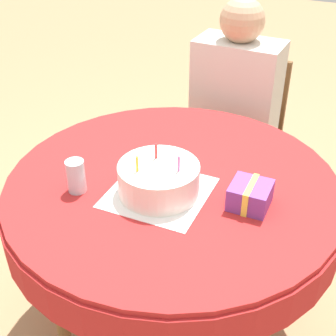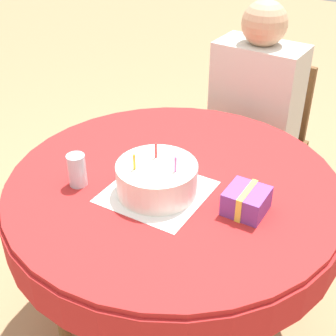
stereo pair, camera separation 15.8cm
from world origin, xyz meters
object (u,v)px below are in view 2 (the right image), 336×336
chair (257,137)px  drinking_glass (77,170)px  person (254,101)px  birthday_cake (157,178)px  gift_box (246,201)px

chair → drinking_glass: bearing=-100.0°
person → drinking_glass: bearing=-100.8°
drinking_glass → person: bearing=76.4°
drinking_glass → birthday_cake: bearing=21.1°
birthday_cake → person: bearing=90.9°
chair → gift_box: 1.03m
chair → birthday_cake: birthday_cake is taller
person → birthday_cake: (0.01, -0.91, 0.09)m
birthday_cake → gift_box: (0.29, 0.06, -0.02)m
drinking_glass → gift_box: drinking_glass is taller
chair → drinking_glass: drinking_glass is taller
person → gift_box: 0.91m
birthday_cake → drinking_glass: (-0.26, -0.10, 0.00)m
drinking_glass → gift_box: (0.55, 0.16, -0.02)m
person → drinking_glass: (-0.24, -1.00, 0.09)m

